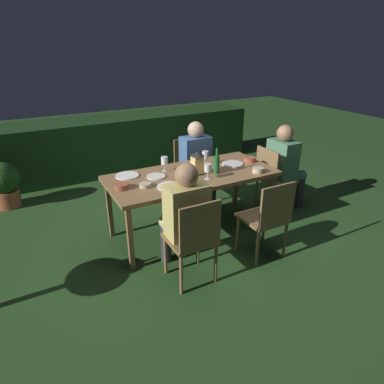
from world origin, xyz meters
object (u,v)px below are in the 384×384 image
(dining_table, at_px, (192,178))
(person_in_blue, at_px, (198,161))
(wine_glass_b, at_px, (205,155))
(wine_glass_c, at_px, (164,161))
(plate_b, at_px, (156,176))
(bowl_salad, at_px, (145,185))
(person_in_mustard, at_px, (184,214))
(person_in_green, at_px, (285,163))
(chair_head_far, at_px, (273,177))
(plate_d, at_px, (169,186))
(lantern_centerpiece, at_px, (197,161))
(plate_a, at_px, (232,164))
(chair_side_left_a, at_px, (194,238))
(green_bottle_on_table, at_px, (217,164))
(chair_side_left_b, at_px, (268,216))
(wine_glass_a, at_px, (208,169))
(plate_c, at_px, (127,176))
(bowl_olives, at_px, (258,170))
(bowl_bread, at_px, (250,159))
(bowl_dip, at_px, (121,186))
(chair_side_right_b, at_px, (191,167))

(dining_table, relative_size, person_in_blue, 1.64)
(wine_glass_b, relative_size, wine_glass_c, 1.00)
(wine_glass_b, relative_size, plate_b, 0.83)
(plate_b, relative_size, bowl_salad, 1.70)
(person_in_mustard, bearing_deg, person_in_green, 19.10)
(chair_head_far, xyz_separation_m, plate_d, (-1.57, -0.22, 0.26))
(chair_head_far, height_order, plate_d, chair_head_far)
(lantern_centerpiece, bearing_deg, bowl_salad, -173.79)
(wine_glass_c, bearing_deg, plate_a, -12.52)
(person_in_blue, relative_size, wine_glass_c, 6.80)
(wine_glass_b, distance_m, plate_b, 0.69)
(chair_side_left_a, relative_size, lantern_centerpiece, 3.28)
(plate_b, bearing_deg, green_bottle_on_table, -18.50)
(chair_side_left_a, distance_m, plate_a, 1.35)
(green_bottle_on_table, relative_size, wine_glass_c, 1.72)
(chair_side_left_b, distance_m, person_in_green, 1.27)
(wine_glass_c, bearing_deg, chair_head_far, -9.03)
(plate_d, bearing_deg, chair_side_left_a, -94.21)
(person_in_green, distance_m, plate_b, 1.78)
(chair_head_far, xyz_separation_m, wine_glass_a, (-1.11, -0.21, 0.37))
(person_in_mustard, relative_size, plate_c, 4.54)
(chair_side_left_a, distance_m, wine_glass_c, 1.13)
(person_in_mustard, height_order, bowl_olives, person_in_mustard)
(dining_table, xyz_separation_m, wine_glass_a, (0.08, -0.21, 0.17))
(plate_a, relative_size, bowl_bread, 1.77)
(plate_b, bearing_deg, plate_c, 147.09)
(person_in_blue, relative_size, bowl_bread, 8.01)
(chair_head_far, bearing_deg, wine_glass_c, 170.97)
(green_bottle_on_table, bearing_deg, plate_a, 26.21)
(person_in_mustard, distance_m, plate_a, 1.21)
(green_bottle_on_table, height_order, bowl_dip, green_bottle_on_table)
(dining_table, relative_size, person_in_green, 1.64)
(chair_head_far, bearing_deg, chair_side_left_a, -153.00)
(person_in_mustard, distance_m, chair_side_right_b, 1.68)
(chair_side_left_b, bearing_deg, wine_glass_b, 98.07)
(chair_side_left_b, xyz_separation_m, wine_glass_a, (-0.35, 0.61, 0.37))
(wine_glass_c, relative_size, plate_a, 0.67)
(person_in_blue, bearing_deg, bowl_salad, -144.34)
(bowl_dip, bearing_deg, wine_glass_b, 11.23)
(person_in_green, bearing_deg, bowl_dip, -179.28)
(chair_side_left_b, relative_size, person_in_mustard, 0.76)
(green_bottle_on_table, bearing_deg, plate_b, 161.50)
(wine_glass_c, bearing_deg, person_in_green, -7.95)
(dining_table, bearing_deg, plate_c, 157.53)
(chair_side_left_a, height_order, person_in_green, person_in_green)
(green_bottle_on_table, relative_size, bowl_dip, 1.93)
(plate_d, bearing_deg, green_bottle_on_table, 9.45)
(person_in_blue, relative_size, bowl_olives, 8.94)
(bowl_olives, bearing_deg, bowl_dip, 169.42)
(person_in_blue, xyz_separation_m, bowl_bread, (0.40, -0.60, 0.14))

